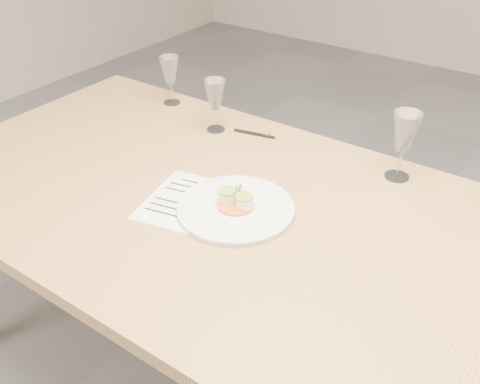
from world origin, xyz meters
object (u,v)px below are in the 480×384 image
Objects in this scene: wine_glass_0 at (170,71)px; wine_glass_2 at (405,133)px; dining_table at (308,256)px; recipe_sheet at (186,201)px; ballpoint_pen at (254,134)px; dinner_plate at (236,207)px; wine_glass_1 at (215,96)px.

wine_glass_2 reaches higher than wine_glass_0.
wine_glass_2 reaches higher than dining_table.
recipe_sheet reaches higher than dining_table.
wine_glass_2 reaches higher than ballpoint_pen.
wine_glass_1 is (-0.33, 0.35, 0.11)m from dinner_plate.
ballpoint_pen is at bearing -5.70° from wine_glass_0.
dinner_plate reaches higher than dining_table.
dining_table is 7.68× the size of dinner_plate.
ballpoint_pen is (-0.06, 0.44, 0.00)m from recipe_sheet.
recipe_sheet is 0.44m from ballpoint_pen.
dinner_plate reaches higher than ballpoint_pen.
wine_glass_0 is at bearing 162.39° from ballpoint_pen.
wine_glass_2 reaches higher than recipe_sheet.
wine_glass_1 is (-0.55, 0.33, 0.19)m from dining_table.
ballpoint_pen is at bearing 18.53° from wine_glass_1.
dining_table is 0.57m from ballpoint_pen.
dinner_plate is 0.45m from ballpoint_pen.
wine_glass_0 reaches higher than dinner_plate.
recipe_sheet is at bearing -93.56° from ballpoint_pen.
wine_glass_0 is at bearing 144.20° from dinner_plate.
wine_glass_0 reaches higher than ballpoint_pen.
dining_table is at bearing -26.94° from wine_glass_0.
dinner_plate is (-0.21, -0.02, 0.08)m from dining_table.
wine_glass_1 is at bearing -17.14° from wine_glass_0.
dinner_plate is 0.15m from recipe_sheet.
wine_glass_0 is at bearing 162.86° from wine_glass_1.
recipe_sheet is at bearing -164.08° from dinner_plate.
wine_glass_0 is (-0.82, 0.42, 0.19)m from dining_table.
wine_glass_0 and wine_glass_1 have the same top height.
dinner_plate is 1.75× the size of wine_glass_0.
dinner_plate is 1.75× the size of wine_glass_1.
wine_glass_1 is (-0.13, -0.04, 0.12)m from ballpoint_pen.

